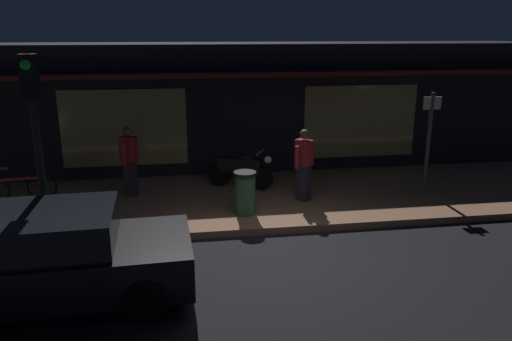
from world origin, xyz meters
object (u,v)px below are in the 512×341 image
at_px(bicycle_parked, 18,187).
at_px(trash_bin, 245,193).
at_px(motorcycle, 241,169).
at_px(parked_car_far, 48,257).
at_px(sign_post, 429,136).
at_px(traffic_light_pole, 36,127).
at_px(person_photographer, 129,160).
at_px(person_bystander, 304,164).

bearing_deg(bicycle_parked, trash_bin, -16.84).
height_order(motorcycle, parked_car_far, parked_car_far).
xyz_separation_m(sign_post, traffic_light_pole, (-8.11, -2.69, 0.97)).
bearing_deg(parked_car_far, bicycle_parked, 111.60).
bearing_deg(person_photographer, sign_post, -5.40).
height_order(person_photographer, person_bystander, same).
height_order(trash_bin, parked_car_far, parked_car_far).
xyz_separation_m(motorcycle, parked_car_far, (-3.45, -4.57, 0.06)).
bearing_deg(motorcycle, parked_car_far, -127.06).
bearing_deg(traffic_light_pole, sign_post, 18.36).
bearing_deg(motorcycle, traffic_light_pole, -135.93).
distance_m(sign_post, traffic_light_pole, 8.60).
xyz_separation_m(person_bystander, sign_post, (3.13, 0.27, 0.48)).
bearing_deg(person_bystander, motorcycle, 138.51).
bearing_deg(person_photographer, person_bystander, -13.36).
xyz_separation_m(traffic_light_pole, parked_car_far, (0.23, -1.00, -1.77)).
bearing_deg(parked_car_far, sign_post, 25.14).
bearing_deg(sign_post, traffic_light_pole, -161.64).
bearing_deg(bicycle_parked, person_photographer, 1.49).
bearing_deg(trash_bin, traffic_light_pole, -153.35).
height_order(person_photographer, sign_post, sign_post).
relative_size(trash_bin, traffic_light_pole, 0.26).
distance_m(motorcycle, bicycle_parked, 5.16).
relative_size(bicycle_parked, traffic_light_pole, 0.46).
relative_size(motorcycle, bicycle_parked, 0.95).
relative_size(bicycle_parked, parked_car_far, 0.40).
distance_m(traffic_light_pole, parked_car_far, 2.05).
bearing_deg(motorcycle, bicycle_parked, -176.99).
distance_m(motorcycle, person_bystander, 1.77).
height_order(bicycle_parked, trash_bin, trash_bin).
bearing_deg(motorcycle, person_photographer, -175.58).
bearing_deg(person_bystander, sign_post, 4.90).
bearing_deg(parked_car_far, trash_bin, 40.04).
distance_m(trash_bin, traffic_light_pole, 4.38).
xyz_separation_m(person_bystander, trash_bin, (-1.43, -0.65, -0.41)).
bearing_deg(person_bystander, person_photographer, 166.64).
distance_m(motorcycle, parked_car_far, 5.73).
height_order(motorcycle, bicycle_parked, motorcycle).
bearing_deg(person_photographer, trash_bin, -32.18).
distance_m(person_photographer, trash_bin, 3.00).
height_order(person_bystander, traffic_light_pole, traffic_light_pole).
relative_size(person_bystander, traffic_light_pole, 0.46).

